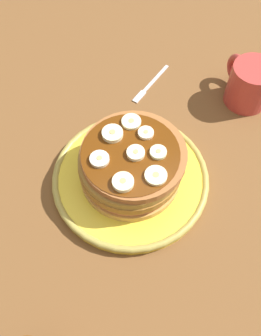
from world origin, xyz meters
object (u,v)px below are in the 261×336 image
object	(u,v)px
banana_slice_1	(123,182)
plate	(130,178)
banana_slice_6	(158,152)
coffee_mug	(249,83)
pancake_stack	(129,165)
fork	(149,85)
banana_slice_0	(136,153)
banana_slice_7	(131,122)
banana_slice_4	(156,176)
banana_slice_5	(146,133)
banana_slice_3	(100,159)
banana_slice_2	(112,134)

from	to	relation	value
banana_slice_1	plate	bearing A→B (deg)	-34.63
banana_slice_6	coffee_mug	size ratio (longest dim) A/B	0.22
pancake_stack	coffee_mug	bearing A→B (deg)	-73.56
banana_slice_1	coffee_mug	distance (cm)	36.03
coffee_mug	fork	world-z (taller)	coffee_mug
coffee_mug	fork	distance (cm)	20.49
plate	banana_slice_0	size ratio (longest dim) A/B	9.54
banana_slice_7	fork	xyz separation A→B (cm)	(14.48, -10.51, -9.20)
fork	coffee_mug	bearing A→B (deg)	-123.77
plate	banana_slice_4	xyz separation A→B (cm)	(-5.57, -1.83, 8.33)
banana_slice_0	banana_slice_6	xyz separation A→B (cm)	(-1.27, -3.36, -0.05)
banana_slice_0	banana_slice_1	xyz separation A→B (cm)	(-4.13, 3.91, 0.06)
pancake_stack	fork	xyz separation A→B (cm)	(19.96, -13.26, -5.26)
banana_slice_4	banana_slice_7	world-z (taller)	same
banana_slice_5	banana_slice_4	bearing A→B (deg)	166.19
banana_slice_3	banana_slice_7	distance (cm)	9.05
banana_slice_3	banana_slice_5	bearing A→B (deg)	-78.42
banana_slice_6	banana_slice_7	world-z (taller)	same
pancake_stack	banana_slice_5	world-z (taller)	banana_slice_5
plate	coffee_mug	bearing A→B (deg)	-73.30
banana_slice_1	banana_slice_3	xyz separation A→B (cm)	(5.35, 1.78, -0.10)
banana_slice_2	banana_slice_5	distance (cm)	5.49
banana_slice_4	fork	distance (cm)	29.45
banana_slice_0	fork	world-z (taller)	banana_slice_0
banana_slice_0	banana_slice_6	world-z (taller)	banana_slice_0
pancake_stack	fork	distance (cm)	24.53
banana_slice_5	banana_slice_6	bearing A→B (deg)	-177.19
banana_slice_6	banana_slice_7	size ratio (longest dim) A/B	0.82
banana_slice_2	banana_slice_7	world-z (taller)	banana_slice_2
plate	coffee_mug	size ratio (longest dim) A/B	2.27
banana_slice_7	banana_slice_0	bearing A→B (deg)	162.90
banana_slice_1	banana_slice_3	bearing A→B (deg)	18.42
banana_slice_2	coffee_mug	world-z (taller)	banana_slice_2
plate	pancake_stack	xyz separation A→B (cm)	(0.09, 0.21, 4.37)
pancake_stack	banana_slice_1	size ratio (longest dim) A/B	5.54
banana_slice_5	pancake_stack	bearing A→B (deg)	120.38
banana_slice_0	banana_slice_2	xyz separation A→B (cm)	(4.99, 1.98, 0.05)
banana_slice_3	banana_slice_7	xyz separation A→B (cm)	(4.94, -7.58, -0.06)
plate	banana_slice_0	bearing A→B (deg)	-132.59
plate	fork	xyz separation A→B (cm)	(20.05, -13.05, -0.89)
plate	banana_slice_2	world-z (taller)	banana_slice_2
plate	coffee_mug	distance (cm)	31.20
plate	banana_slice_3	bearing A→B (deg)	82.96
banana_slice_0	banana_slice_6	size ratio (longest dim) A/B	1.08
banana_slice_2	banana_slice_6	size ratio (longest dim) A/B	1.29
pancake_stack	coffee_mug	xyz separation A→B (cm)	(8.83, -29.91, -0.96)
banana_slice_0	banana_slice_5	world-z (taller)	banana_slice_0
plate	banana_slice_6	bearing A→B (deg)	-114.88
banana_slice_2	coffee_mug	distance (cm)	31.77
banana_slice_5	banana_slice_6	distance (cm)	4.30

